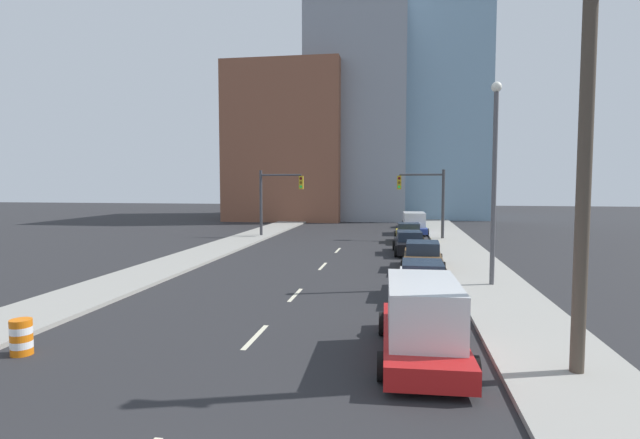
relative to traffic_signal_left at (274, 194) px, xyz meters
The scene contains 21 objects.
sidewalk_left 9.28m from the traffic_signal_left, 101.89° to the left, with size 3.24×88.56×0.15m.
sidewalk_right 17.19m from the traffic_signal_left, 29.93° to the left, with size 3.24×88.56×0.15m.
lane_stripe_at_9m 27.73m from the traffic_signal_left, 76.53° to the right, with size 0.16×2.40×0.01m, color beige.
lane_stripe_at_15m 22.36m from the traffic_signal_left, 73.13° to the right, with size 0.16×2.40×0.01m, color beige.
lane_stripe_at_22m 15.81m from the traffic_signal_left, 65.40° to the right, with size 0.16×2.40×0.01m, color beige.
lane_stripe_at_28m 10.46m from the traffic_signal_left, 49.25° to the right, with size 0.16×2.40×0.01m, color beige.
building_brick_left 24.10m from the traffic_signal_left, 98.41° to the left, with size 14.00×16.00×18.86m.
building_office_center 30.12m from the traffic_signal_left, 79.50° to the left, with size 12.00×20.00×31.38m.
building_glass_right 35.84m from the traffic_signal_left, 64.64° to the left, with size 13.00×20.00×26.97m.
traffic_signal_left is the anchor object (origin of this frame).
traffic_signal_right 12.80m from the traffic_signal_left, ahead, with size 3.76×0.35×5.62m.
utility_pole_right_near 32.13m from the traffic_signal_left, 62.70° to the right, with size 1.60×0.32×9.96m.
traffic_barrel 29.39m from the traffic_signal_left, 88.59° to the right, with size 0.56×0.56×0.95m.
street_lamp 23.44m from the traffic_signal_left, 51.54° to the right, with size 0.44×0.44×8.84m.
box_truck_red 30.09m from the traffic_signal_left, 68.05° to the right, with size 2.42×5.75×2.06m.
sedan_white 23.78m from the traffic_signal_left, 60.85° to the right, with size 2.15×4.76×1.42m.
sedan_brown 18.66m from the traffic_signal_left, 50.38° to the right, with size 2.27×4.73×1.48m.
sedan_black 14.18m from the traffic_signal_left, 36.55° to the right, with size 2.19×4.88×1.46m.
sedan_yellow 11.74m from the traffic_signal_left, 10.18° to the right, with size 2.22×4.39×1.49m.
box_truck_blue 12.85m from the traffic_signal_left, 20.92° to the left, with size 2.51×5.52×1.94m.
sedan_green 16.56m from the traffic_signal_left, 43.72° to the left, with size 2.20×4.57×1.46m.
Camera 1 is at (4.23, -4.82, 4.55)m, focal length 28.00 mm.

